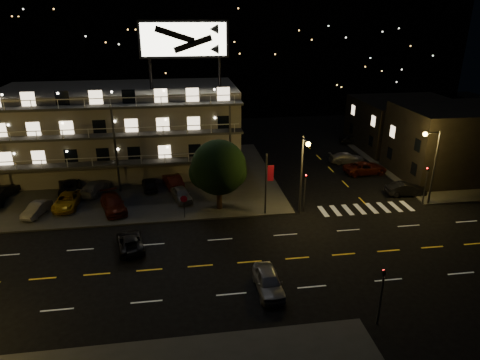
{
  "coord_description": "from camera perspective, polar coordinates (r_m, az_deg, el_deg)",
  "views": [
    {
      "loc": [
        -3.11,
        -29.39,
        18.97
      ],
      "look_at": [
        2.39,
        8.0,
        4.02
      ],
      "focal_mm": 32.0,
      "sensor_mm": 36.0,
      "label": 1
    }
  ],
  "objects": [
    {
      "name": "lot_car_4",
      "position": [
        46.0,
        -7.84,
        -1.85
      ],
      "size": [
        2.61,
        4.28,
        1.36
      ],
      "primitive_type": "imported",
      "rotation": [
        0.0,
        0.0,
        0.27
      ],
      "color": "gray",
      "rests_on": "curb_nw"
    },
    {
      "name": "lot_car_8",
      "position": [
        49.32,
        -11.96,
        -0.52
      ],
      "size": [
        2.13,
        4.03,
        1.31
      ],
      "primitive_type": "imported",
      "rotation": [
        0.0,
        0.0,
        3.3
      ],
      "color": "black",
      "rests_on": "curb_nw"
    },
    {
      "name": "stop_sign",
      "position": [
        41.7,
        -7.48,
        -3.06
      ],
      "size": [
        0.91,
        0.11,
        2.61
      ],
      "color": "#2D2D30",
      "rests_on": "ground"
    },
    {
      "name": "banner_north",
      "position": [
        41.68,
        3.58,
        -0.36
      ],
      "size": [
        0.83,
        0.16,
        6.4
      ],
      "color": "#2D2D30",
      "rests_on": "ground"
    },
    {
      "name": "ground",
      "position": [
        35.12,
        -2.0,
        -11.12
      ],
      "size": [
        140.0,
        140.0,
        0.0
      ],
      "primitive_type": "plane",
      "color": "black",
      "rests_on": "ground"
    },
    {
      "name": "lot_car_2",
      "position": [
        47.43,
        -22.06,
        -2.59
      ],
      "size": [
        2.39,
        4.93,
        1.35
      ],
      "primitive_type": "imported",
      "rotation": [
        0.0,
        0.0,
        -0.03
      ],
      "color": "#C39412",
      "rests_on": "curb_nw"
    },
    {
      "name": "lot_car_9",
      "position": [
        49.55,
        -9.0,
        -0.07
      ],
      "size": [
        2.8,
        4.86,
        1.52
      ],
      "primitive_type": "imported",
      "rotation": [
        0.0,
        0.0,
        3.42
      ],
      "color": "#50170B",
      "rests_on": "curb_nw"
    },
    {
      "name": "side_car_0",
      "position": [
        50.51,
        21.25,
        -1.15
      ],
      "size": [
        4.42,
        1.84,
        1.42
      ],
      "primitive_type": "imported",
      "rotation": [
        0.0,
        0.0,
        1.49
      ],
      "color": "black",
      "rests_on": "ground"
    },
    {
      "name": "side_car_1",
      "position": [
        55.63,
        16.36,
        1.56
      ],
      "size": [
        5.56,
        2.95,
        1.49
      ],
      "primitive_type": "imported",
      "rotation": [
        0.0,
        0.0,
        1.66
      ],
      "color": "#50170B",
      "rests_on": "ground"
    },
    {
      "name": "signal_nw",
      "position": [
        43.03,
        8.64,
        -1.08
      ],
      "size": [
        0.2,
        0.27,
        4.6
      ],
      "color": "#2D2D30",
      "rests_on": "ground"
    },
    {
      "name": "road_car_east",
      "position": [
        31.85,
        3.81,
        -13.35
      ],
      "size": [
        1.86,
        4.49,
        1.52
      ],
      "primitive_type": "imported",
      "rotation": [
        0.0,
        0.0,
        0.01
      ],
      "color": "gray",
      "rests_on": "ground"
    },
    {
      "name": "curb_nw",
      "position": [
        54.0,
        -19.43,
        -0.19
      ],
      "size": [
        44.0,
        24.0,
        0.15
      ],
      "primitive_type": "cube",
      "color": "#373735",
      "rests_on": "ground"
    },
    {
      "name": "streetlight_ne",
      "position": [
        47.48,
        24.26,
        2.47
      ],
      "size": [
        1.92,
        0.44,
        8.0
      ],
      "color": "#2D2D30",
      "rests_on": "ground"
    },
    {
      "name": "side_bldg_back",
      "position": [
        68.03,
        21.17,
        6.99
      ],
      "size": [
        14.06,
        12.0,
        7.0
      ],
      "color": "black",
      "rests_on": "ground"
    },
    {
      "name": "lot_car_5",
      "position": [
        52.98,
        -28.87,
        -1.3
      ],
      "size": [
        2.43,
        4.09,
        1.27
      ],
      "primitive_type": "imported",
      "rotation": [
        0.0,
        0.0,
        2.84
      ],
      "color": "black",
      "rests_on": "curb_nw"
    },
    {
      "name": "curb_ne",
      "position": [
        62.39,
        24.21,
        2.0
      ],
      "size": [
        16.0,
        24.0,
        0.15
      ],
      "primitive_type": "cube",
      "color": "#373735",
      "rests_on": "ground"
    },
    {
      "name": "signal_ne",
      "position": [
        48.32,
        23.57,
        -0.14
      ],
      "size": [
        0.27,
        0.2,
        4.6
      ],
      "color": "#2D2D30",
      "rests_on": "ground"
    },
    {
      "name": "lot_car_1",
      "position": [
        46.85,
        -25.5,
        -3.53
      ],
      "size": [
        2.34,
        3.92,
        1.22
      ],
      "primitive_type": "imported",
      "rotation": [
        0.0,
        0.0,
        -0.3
      ],
      "color": "gray",
      "rests_on": "curb_nw"
    },
    {
      "name": "lot_car_6",
      "position": [
        51.13,
        -21.71,
        -0.72
      ],
      "size": [
        3.54,
        5.79,
        1.5
      ],
      "primitive_type": "imported",
      "rotation": [
        0.0,
        0.0,
        3.35
      ],
      "color": "black",
      "rests_on": "curb_nw"
    },
    {
      "name": "lot_car_7",
      "position": [
        49.86,
        -18.71,
        -0.92
      ],
      "size": [
        3.5,
        5.22,
        1.4
      ],
      "primitive_type": "imported",
      "rotation": [
        0.0,
        0.0,
        2.79
      ],
      "color": "gray",
      "rests_on": "curb_nw"
    },
    {
      "name": "streetlight_nc",
      "position": [
        41.53,
        8.38,
        1.63
      ],
      "size": [
        0.44,
        1.92,
        8.0
      ],
      "color": "#2D2D30",
      "rests_on": "ground"
    },
    {
      "name": "road_car_west",
      "position": [
        38.06,
        -14.45,
        -7.98
      ],
      "size": [
        2.87,
        4.84,
        1.26
      ],
      "primitive_type": "imported",
      "rotation": [
        0.0,
        0.0,
        3.32
      ],
      "color": "black",
      "rests_on": "ground"
    },
    {
      "name": "hill_backdrop",
      "position": [
        98.5,
        -10.45,
        16.93
      ],
      "size": [
        120.0,
        25.0,
        24.0
      ],
      "color": "black",
      "rests_on": "ground"
    },
    {
      "name": "side_car_3",
      "position": [
        67.94,
        14.93,
        5.3
      ],
      "size": [
        4.67,
        2.4,
        1.52
      ],
      "primitive_type": "imported",
      "rotation": [
        0.0,
        0.0,
        1.43
      ],
      "color": "black",
      "rests_on": "ground"
    },
    {
      "name": "lot_car_3",
      "position": [
        45.07,
        -16.56,
        -3.02
      ],
      "size": [
        3.49,
        5.47,
        1.48
      ],
      "primitive_type": "imported",
      "rotation": [
        0.0,
        0.0,
        0.3
      ],
      "color": "#50170B",
      "rests_on": "curb_nw"
    },
    {
      "name": "side_car_2",
      "position": [
        59.02,
        14.06,
        2.87
      ],
      "size": [
        4.76,
        2.05,
        1.37
      ],
      "primitive_type": "imported",
      "rotation": [
        0.0,
        0.0,
        1.54
      ],
      "color": "gray",
      "rests_on": "ground"
    },
    {
      "name": "signal_sw",
      "position": [
        29.19,
        18.38,
        -13.87
      ],
      "size": [
        0.2,
        0.27,
        4.6
      ],
      "color": "#2D2D30",
      "rests_on": "ground"
    },
    {
      "name": "motel",
      "position": [
        55.42,
        -15.29,
        6.58
      ],
      "size": [
        28.0,
        13.8,
        18.1
      ],
      "color": "gray",
      "rests_on": "ground"
    },
    {
      "name": "side_bldg_front",
      "position": [
        58.07,
        26.84,
        4.55
      ],
      "size": [
        14.06,
        10.0,
        8.5
      ],
      "color": "black",
      "rests_on": "ground"
    },
    {
      "name": "tree",
      "position": [
        42.31,
        -2.92,
        1.48
      ],
      "size": [
        5.74,
        5.53,
        7.23
      ],
      "color": "black",
      "rests_on": "curb_nw"
    }
  ]
}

